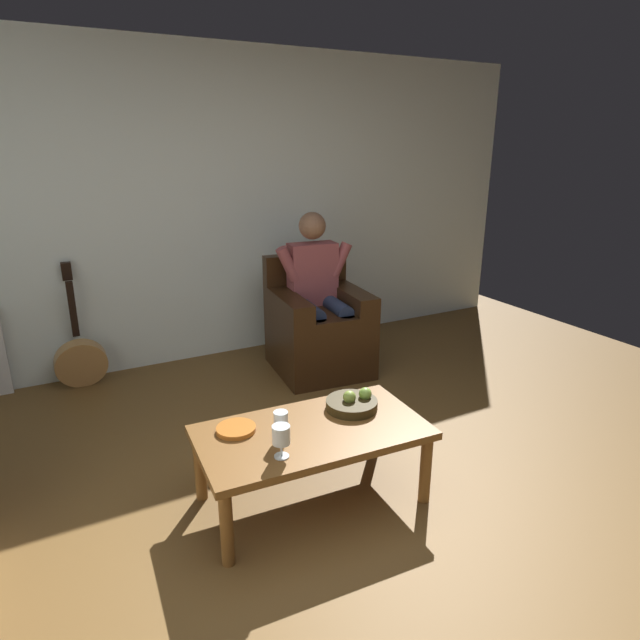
{
  "coord_description": "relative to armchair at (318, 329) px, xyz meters",
  "views": [
    {
      "loc": [
        1.29,
        1.64,
        1.78
      ],
      "look_at": [
        -0.26,
        -1.3,
        0.68
      ],
      "focal_mm": 30.13,
      "sensor_mm": 36.0,
      "label": 1
    }
  ],
  "objects": [
    {
      "name": "coffee_table",
      "position": [
        0.83,
        1.52,
        0.02
      ],
      "size": [
        1.18,
        0.67,
        0.42
      ],
      "rotation": [
        0.0,
        0.0,
        -0.05
      ],
      "color": "brown",
      "rests_on": "ground"
    },
    {
      "name": "guitar",
      "position": [
        1.75,
        -0.54,
        -0.12
      ],
      "size": [
        0.38,
        0.25,
        0.95
      ],
      "color": "#AF7E47",
      "rests_on": "ground"
    },
    {
      "name": "armchair",
      "position": [
        0.0,
        0.0,
        0.0
      ],
      "size": [
        0.77,
        0.81,
        0.91
      ],
      "rotation": [
        0.0,
        0.0,
        -0.1
      ],
      "color": "#301D0E",
      "rests_on": "ground"
    },
    {
      "name": "wine_glass_far",
      "position": [
        1.01,
        1.56,
        0.17
      ],
      "size": [
        0.07,
        0.07,
        0.16
      ],
      "color": "silver",
      "rests_on": "coffee_table"
    },
    {
      "name": "ground_plane",
      "position": [
        0.62,
        2.01,
        -0.34
      ],
      "size": [
        6.86,
        6.86,
        0.0
      ],
      "primitive_type": "plane",
      "color": "brown"
    },
    {
      "name": "person_seated",
      "position": [
        0.0,
        0.01,
        0.35
      ],
      "size": [
        0.65,
        0.6,
        1.27
      ],
      "rotation": [
        0.0,
        0.0,
        -0.1
      ],
      "color": "#944649",
      "rests_on": "ground"
    },
    {
      "name": "fruit_bowl",
      "position": [
        0.54,
        1.43,
        0.11
      ],
      "size": [
        0.28,
        0.28,
        0.11
      ],
      "color": "#332811",
      "rests_on": "coffee_table"
    },
    {
      "name": "decorative_dish",
      "position": [
        1.17,
        1.36,
        0.09
      ],
      "size": [
        0.2,
        0.2,
        0.02
      ],
      "primitive_type": "cylinder",
      "color": "#B86421",
      "rests_on": "coffee_table"
    },
    {
      "name": "wine_glass_near",
      "position": [
        1.07,
        1.68,
        0.18
      ],
      "size": [
        0.08,
        0.08,
        0.16
      ],
      "color": "silver",
      "rests_on": "coffee_table"
    },
    {
      "name": "wall_back",
      "position": [
        0.62,
        -0.74,
        0.92
      ],
      "size": [
        6.12,
        0.06,
        2.53
      ],
      "primitive_type": "cube",
      "color": "white",
      "rests_on": "ground"
    }
  ]
}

